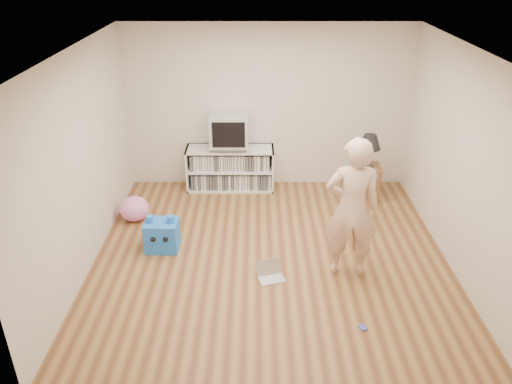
{
  "coord_description": "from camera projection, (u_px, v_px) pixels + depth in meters",
  "views": [
    {
      "loc": [
        -0.18,
        -5.39,
        3.62
      ],
      "look_at": [
        -0.19,
        0.4,
        0.73
      ],
      "focal_mm": 35.0,
      "sensor_mm": 36.0,
      "label": 1
    }
  ],
  "objects": [
    {
      "name": "crt_tv",
      "position": [
        229.0,
        129.0,
        7.79
      ],
      "size": [
        0.6,
        0.53,
        0.5
      ],
      "color": "#B1B1B6",
      "rests_on": "dvd_deck"
    },
    {
      "name": "laptop",
      "position": [
        270.0,
        273.0,
        6.01
      ],
      "size": [
        0.36,
        0.32,
        0.21
      ],
      "rotation": [
        0.0,
        0.0,
        0.29
      ],
      "color": "silver",
      "rests_on": "ground"
    },
    {
      "name": "walls",
      "position": [
        272.0,
        164.0,
        5.86
      ],
      "size": [
        4.52,
        4.52,
        2.6
      ],
      "color": "silver",
      "rests_on": "ground"
    },
    {
      "name": "dvd_deck",
      "position": [
        230.0,
        146.0,
        7.92
      ],
      "size": [
        0.45,
        0.35,
        0.07
      ],
      "primitive_type": "cube",
      "color": "gray",
      "rests_on": "media_unit"
    },
    {
      "name": "playing_cards",
      "position": [
        363.0,
        328.0,
        5.23
      ],
      "size": [
        0.09,
        0.11,
        0.02
      ],
      "primitive_type": "cube",
      "rotation": [
        0.0,
        0.0,
        0.4
      ],
      "color": "#4857C2",
      "rests_on": "ground"
    },
    {
      "name": "ceiling",
      "position": [
        274.0,
        51.0,
        5.28
      ],
      "size": [
        4.5,
        4.5,
        0.01
      ],
      "primitive_type": "cube",
      "color": "white",
      "rests_on": "walls"
    },
    {
      "name": "table_lamp",
      "position": [
        370.0,
        142.0,
        7.49
      ],
      "size": [
        0.34,
        0.34,
        0.52
      ],
      "color": "#333333",
      "rests_on": "side_table"
    },
    {
      "name": "side_table",
      "position": [
        366.0,
        174.0,
        7.73
      ],
      "size": [
        0.42,
        0.42,
        0.55
      ],
      "color": "brown",
      "rests_on": "ground"
    },
    {
      "name": "media_unit",
      "position": [
        230.0,
        168.0,
        8.1
      ],
      "size": [
        1.4,
        0.45,
        0.7
      ],
      "color": "white",
      "rests_on": "ground"
    },
    {
      "name": "plush_pink",
      "position": [
        134.0,
        209.0,
        7.22
      ],
      "size": [
        0.53,
        0.53,
        0.36
      ],
      "primitive_type": "ellipsoid",
      "rotation": [
        0.0,
        0.0,
        -0.31
      ],
      "color": "#FF83CD",
      "rests_on": "ground"
    },
    {
      "name": "person",
      "position": [
        352.0,
        209.0,
        5.76
      ],
      "size": [
        0.66,
        0.45,
        1.75
      ],
      "primitive_type": "imported",
      "rotation": [
        0.0,
        0.0,
        3.1
      ],
      "color": "beige",
      "rests_on": "ground"
    },
    {
      "name": "ground",
      "position": [
        270.0,
        256.0,
        6.44
      ],
      "size": [
        4.5,
        4.5,
        0.0
      ],
      "primitive_type": "plane",
      "color": "brown",
      "rests_on": "ground"
    },
    {
      "name": "plush_blue",
      "position": [
        162.0,
        235.0,
        6.51
      ],
      "size": [
        0.43,
        0.38,
        0.49
      ],
      "rotation": [
        0.0,
        0.0,
        -0.02
      ],
      "color": "blue",
      "rests_on": "ground"
    }
  ]
}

